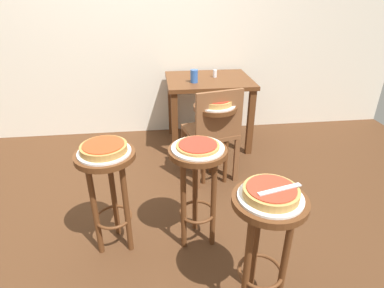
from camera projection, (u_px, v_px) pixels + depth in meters
The scene contains 18 objects.
ground_plane at pixel (139, 218), 2.40m from camera, with size 6.00×6.00×0.00m, color #4C2D19.
stool_foreground at pixel (266, 231), 1.54m from camera, with size 0.36×0.36×0.71m.
serving_plate_foreground at pixel (270, 197), 1.45m from camera, with size 0.30×0.30×0.01m, color white.
pizza_foreground at pixel (271, 192), 1.44m from camera, with size 0.26×0.26×0.05m.
stool_middle at pixel (198, 176), 1.98m from camera, with size 0.36×0.36×0.71m.
serving_plate_middle at pixel (198, 148), 1.88m from camera, with size 0.32×0.32×0.01m, color white.
pizza_middle at pixel (198, 146), 1.88m from camera, with size 0.26×0.26×0.02m.
stool_leftside at pixel (108, 181), 1.93m from camera, with size 0.36×0.36×0.71m.
serving_plate_leftside at pixel (104, 152), 1.84m from camera, with size 0.31×0.31×0.01m, color silver.
pizza_leftside at pixel (104, 148), 1.83m from camera, with size 0.27×0.27×0.05m.
stool_rear at pixel (215, 127), 2.65m from camera, with size 0.36×0.36×0.71m.
serving_plate_rear at pixel (215, 105), 2.56m from camera, with size 0.33×0.33×0.01m, color silver.
pizza_rear at pixel (216, 101), 2.54m from camera, with size 0.27×0.27×0.05m.
dining_table at pixel (209, 90), 3.27m from camera, with size 0.86×0.70×0.72m.
cup_near_edge at pixel (194, 76), 3.06m from camera, with size 0.07×0.07×0.12m, color #3360B2.
condiment_shaker at pixel (215, 74), 3.25m from camera, with size 0.04×0.04×0.08m, color white.
wooden_chair at pixel (213, 131), 2.69m from camera, with size 0.48×0.48×0.85m.
pizza_server_knife at pixel (280, 189), 1.41m from camera, with size 0.22×0.02×0.01m, color silver.
Camera 1 is at (0.17, -1.92, 1.59)m, focal length 29.67 mm.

